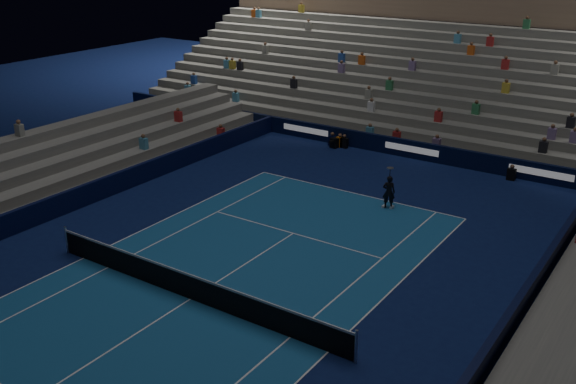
% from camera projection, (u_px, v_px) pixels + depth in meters
% --- Properties ---
extents(ground, '(90.00, 90.00, 0.00)m').
position_uv_depth(ground, '(191.00, 299.00, 22.37)').
color(ground, '#0B1644').
rests_on(ground, ground).
extents(court_surface, '(10.97, 23.77, 0.01)m').
position_uv_depth(court_surface, '(191.00, 299.00, 22.37)').
color(court_surface, '#184F87').
rests_on(court_surface, ground).
extents(sponsor_barrier_far, '(44.00, 0.25, 1.00)m').
position_uv_depth(sponsor_barrier_far, '(412.00, 149.00, 36.49)').
color(sponsor_barrier_far, black).
rests_on(sponsor_barrier_far, ground).
extents(sponsor_barrier_west, '(0.25, 37.00, 1.00)m').
position_uv_depth(sponsor_barrier_west, '(15.00, 222.00, 27.23)').
color(sponsor_barrier_west, black).
rests_on(sponsor_barrier_west, ground).
extents(grandstand_main, '(44.00, 15.20, 11.20)m').
position_uv_depth(grandstand_main, '(474.00, 71.00, 42.71)').
color(grandstand_main, slate).
rests_on(grandstand_main, ground).
extents(tennis_net, '(12.90, 0.10, 1.10)m').
position_uv_depth(tennis_net, '(190.00, 286.00, 22.19)').
color(tennis_net, '#B2B2B7').
rests_on(tennis_net, ground).
extents(tennis_player, '(0.67, 0.55, 1.56)m').
position_uv_depth(tennis_player, '(389.00, 192.00, 29.63)').
color(tennis_player, black).
rests_on(tennis_player, ground).
extents(broadcast_camera, '(0.53, 0.93, 0.58)m').
position_uv_depth(broadcast_camera, '(335.00, 142.00, 38.38)').
color(broadcast_camera, black).
rests_on(broadcast_camera, ground).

